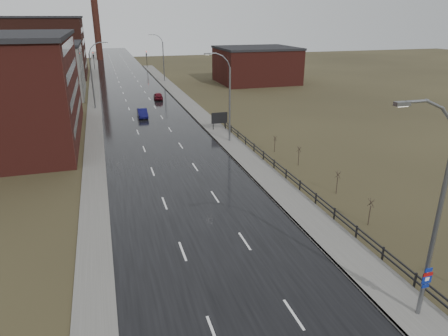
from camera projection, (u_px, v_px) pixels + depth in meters
road at (142, 108)px, 71.39m from camera, size 14.00×300.00×0.06m
sidewalk_right at (230, 143)px, 51.36m from camera, size 3.20×180.00×0.18m
curb_right at (219, 144)px, 50.94m from camera, size 0.16×180.00×0.18m
sidewalk_left at (94, 111)px, 69.14m from camera, size 2.40×260.00×0.12m
warehouse_mid at (41, 70)px, 80.71m from camera, size 16.32×20.40×10.50m
warehouse_far at (32, 47)px, 105.28m from camera, size 26.52×24.48×15.50m
building_right at (256, 65)px, 97.80m from camera, size 18.36×16.32×8.50m
smokestack at (96, 16)px, 144.69m from camera, size 2.70×2.70×30.70m
streetlight_main at (433, 219)px, 19.69m from camera, size 3.91×0.29×12.11m
streetlight_right_mid at (228, 98)px, 50.18m from camera, size 3.36×0.28×11.35m
streetlight_left at (93, 75)px, 69.01m from camera, size 3.36×0.28×11.35m
streetlight_right_far at (162, 58)px, 98.45m from camera, size 3.36×0.28×11.35m
guardrail at (303, 187)px, 36.68m from camera, size 0.10×53.05×1.10m
shrub_c at (370, 211)px, 31.06m from camera, size 0.54×0.57×2.26m
shrub_d at (337, 182)px, 36.63m from camera, size 0.53×0.55×2.21m
shrub_e at (299, 155)px, 43.64m from camera, size 0.52×0.55×2.19m
shrub_f at (275, 144)px, 48.04m from camera, size 0.48×0.50×2.00m
billboard at (219, 118)px, 56.93m from camera, size 2.38×0.17×2.64m
traffic_light_left at (93, 54)px, 121.21m from camera, size 0.58×2.73×5.30m
traffic_light_right at (146, 53)px, 125.57m from camera, size 0.58×2.73×5.30m
car_near at (142, 113)px, 64.49m from camera, size 1.53×4.29×1.41m
car_far at (158, 96)px, 78.49m from camera, size 1.95×4.24×1.41m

